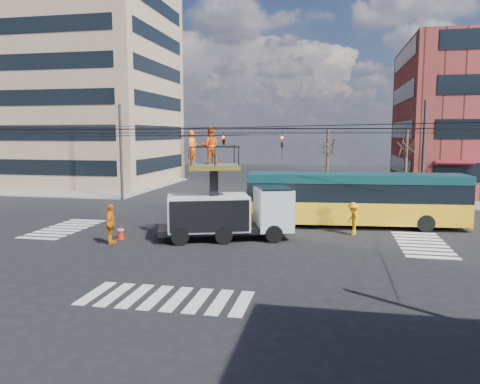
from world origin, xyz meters
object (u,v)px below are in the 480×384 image
(worker_ground, at_px, (111,224))
(utility_truck, at_px, (229,202))
(city_bus, at_px, (355,198))
(flagger, at_px, (353,219))
(traffic_cone, at_px, (121,232))

(worker_ground, bearing_deg, utility_truck, -81.65)
(city_bus, bearing_deg, flagger, -99.20)
(city_bus, xyz_separation_m, worker_ground, (-12.31, -7.05, -0.71))
(traffic_cone, distance_m, worker_ground, 1.30)
(flagger, bearing_deg, utility_truck, -86.66)
(worker_ground, height_order, flagger, worker_ground)
(utility_truck, xyz_separation_m, city_bus, (6.70, 4.70, -0.25))
(traffic_cone, height_order, flagger, flagger)
(city_bus, height_order, traffic_cone, city_bus)
(city_bus, xyz_separation_m, flagger, (-0.18, -2.43, -0.82))
(traffic_cone, bearing_deg, worker_ground, -89.02)
(city_bus, relative_size, flagger, 7.20)
(city_bus, height_order, flagger, city_bus)
(city_bus, bearing_deg, utility_truck, -149.94)
(city_bus, distance_m, worker_ground, 14.20)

